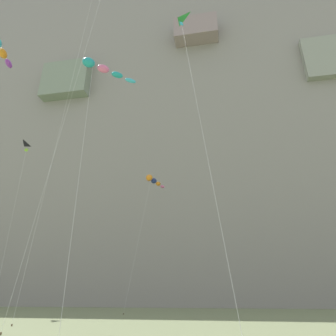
# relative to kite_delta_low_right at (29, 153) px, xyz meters

# --- Properties ---
(cliff_face) EXTENTS (180.00, 30.16, 80.07)m
(cliff_face) POSITION_rel_kite_delta_low_right_xyz_m (19.26, 32.64, 23.04)
(cliff_face) COLOR gray
(cliff_face) RESTS_ON ground
(kite_delta_low_right) EXTENTS (1.90, 3.02, 17.65)m
(kite_delta_low_right) POSITION_rel_kite_delta_low_right_xyz_m (0.00, 0.00, 0.00)
(kite_delta_low_right) COLOR black
(kite_delta_low_right) RESTS_ON ground
(kite_windsock_upper_mid) EXTENTS (3.30, 4.78, 15.33)m
(kite_windsock_upper_mid) POSITION_rel_kite_delta_low_right_xyz_m (13.66, 5.62, -2.23)
(kite_windsock_upper_mid) COLOR orange
(kite_windsock_upper_mid) RESTS_ON ground
(kite_delta_upper_right) EXTENTS (2.20, 2.07, 31.49)m
(kite_delta_upper_right) POSITION_rel_kite_delta_low_right_xyz_m (9.74, -7.93, 12.22)
(kite_delta_upper_right) COLOR green
(kite_delta_upper_right) RESTS_ON ground
(kite_windsock_mid_left) EXTENTS (3.17, 5.15, 15.89)m
(kite_windsock_mid_left) POSITION_rel_kite_delta_low_right_xyz_m (14.52, -13.56, -1.57)
(kite_windsock_mid_left) COLOR teal
(kite_windsock_mid_left) RESTS_ON ground
(kite_delta_far_left) EXTENTS (3.47, 6.17, 21.89)m
(kite_delta_far_left) POSITION_rel_kite_delta_low_right_xyz_m (19.41, -11.26, 3.58)
(kite_delta_far_left) COLOR green
(kite_delta_far_left) RESTS_ON ground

